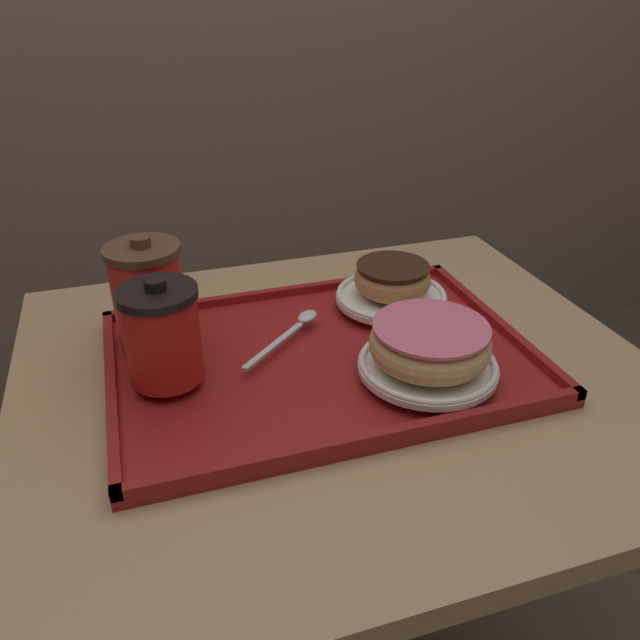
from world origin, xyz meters
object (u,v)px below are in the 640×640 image
object	(u,v)px
coffee_cup_front	(162,334)
donut_chocolate_glazed	(430,343)
donut_plain	(392,278)
spoon	(297,325)
coffee_cup_rear	(148,291)

from	to	relation	value
coffee_cup_front	donut_chocolate_glazed	distance (m)	0.31
donut_chocolate_glazed	donut_plain	distance (m)	0.18
coffee_cup_front	donut_chocolate_glazed	size ratio (longest dim) A/B	0.88
donut_plain	spoon	bearing A→B (deg)	-166.69
coffee_cup_rear	spoon	distance (m)	0.20
donut_chocolate_glazed	spoon	size ratio (longest dim) A/B	1.09
coffee_cup_rear	spoon	size ratio (longest dim) A/B	1.04
coffee_cup_front	spoon	xyz separation A→B (m)	(0.18, 0.06, -0.05)
coffee_cup_rear	donut_plain	distance (m)	0.34
coffee_cup_front	spoon	world-z (taller)	coffee_cup_front
donut_chocolate_glazed	spoon	bearing A→B (deg)	130.53
donut_plain	spoon	xyz separation A→B (m)	(-0.15, -0.04, -0.03)
spoon	donut_chocolate_glazed	bearing A→B (deg)	-90.94
coffee_cup_front	spoon	size ratio (longest dim) A/B	0.96
donut_chocolate_glazed	coffee_cup_front	bearing A→B (deg)	164.90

